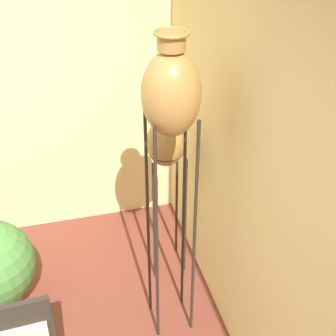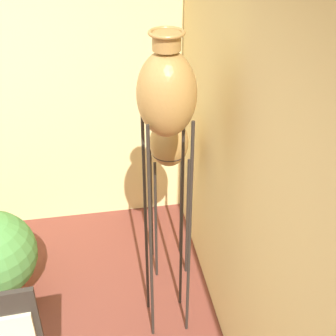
{
  "view_description": "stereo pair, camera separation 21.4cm",
  "coord_description": "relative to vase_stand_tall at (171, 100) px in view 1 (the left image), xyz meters",
  "views": [
    {
      "loc": [
        0.95,
        -1.6,
        2.73
      ],
      "look_at": [
        1.6,
        0.86,
        1.1
      ],
      "focal_mm": 50.0,
      "sensor_mm": 36.0,
      "label": 1
    },
    {
      "loc": [
        1.16,
        -1.64,
        2.73
      ],
      "look_at": [
        1.6,
        0.86,
        1.1
      ],
      "focal_mm": 50.0,
      "sensor_mm": 36.0,
      "label": 2
    }
  ],
  "objects": [
    {
      "name": "wall_right",
      "position": [
        0.39,
        -0.59,
        -0.35
      ],
      "size": [
        0.06,
        7.8,
        2.7
      ],
      "color": "beige",
      "rests_on": "ground_plane"
    },
    {
      "name": "vase_stand_tall",
      "position": [
        0.0,
        0.0,
        0.0
      ],
      "size": [
        0.32,
        0.32,
        2.07
      ],
      "color": "#28231E",
      "rests_on": "ground_plane"
    },
    {
      "name": "vase_stand_medium",
      "position": [
        0.11,
        0.55,
        -0.6
      ],
      "size": [
        0.27,
        0.27,
        1.37
      ],
      "color": "#28231E",
      "rests_on": "ground_plane"
    }
  ]
}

